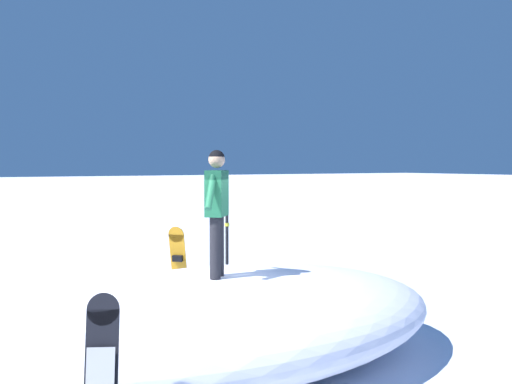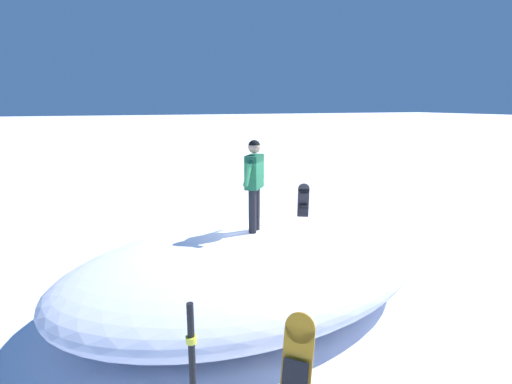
# 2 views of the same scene
# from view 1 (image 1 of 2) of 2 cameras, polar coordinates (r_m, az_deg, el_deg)

# --- Properties ---
(ground) EXTENTS (240.00, 240.00, 0.00)m
(ground) POSITION_cam_1_polar(r_m,az_deg,el_deg) (8.06, -5.13, -16.98)
(ground) COLOR white
(snow_mound) EXTENTS (7.31, 5.29, 1.23)m
(snow_mound) POSITION_cam_1_polar(r_m,az_deg,el_deg) (8.58, -3.04, -11.47)
(snow_mound) COLOR white
(snow_mound) RESTS_ON ground
(snowboarder_standing) EXTENTS (0.71, 0.81, 1.65)m
(snowboarder_standing) POSITION_cam_1_polar(r_m,az_deg,el_deg) (8.07, -3.59, -0.91)
(snowboarder_standing) COLOR black
(snowboarder_standing) RESTS_ON snow_mound
(snowboard_primary_upright) EXTENTS (0.46, 0.46, 1.55)m
(snowboard_primary_upright) POSITION_cam_1_polar(r_m,az_deg,el_deg) (11.74, -7.05, -6.71)
(snowboard_primary_upright) COLOR orange
(snowboard_primary_upright) RESTS_ON ground
(trail_marker_pole) EXTENTS (0.10, 0.10, 1.87)m
(trail_marker_pole) POSITION_cam_1_polar(r_m,az_deg,el_deg) (12.04, -2.66, -5.60)
(trail_marker_pole) COLOR black
(trail_marker_pole) RESTS_ON ground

